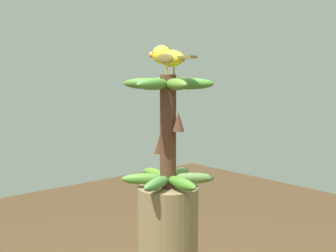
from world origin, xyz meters
TOP-DOWN VIEW (x-y plane):
  - banana_bunch at (0.00, 0.00)m, footprint 0.29×0.30m
  - perched_bird at (-0.00, 0.00)m, footprint 0.06×0.20m

SIDE VIEW (x-z plane):
  - banana_bunch at x=0.00m, z-range 1.07..1.42m
  - perched_bird at x=0.00m, z-range 1.43..1.52m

